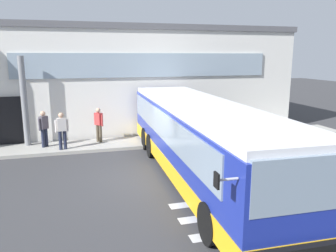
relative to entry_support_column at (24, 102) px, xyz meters
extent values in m
cube|color=#353538|center=(4.92, -5.40, -2.22)|extent=(80.00, 90.00, 0.02)
cube|color=silver|center=(6.92, -10.50, -2.21)|extent=(4.40, 0.36, 0.01)
cube|color=silver|center=(6.92, -9.60, -2.21)|extent=(4.40, 0.36, 0.01)
cube|color=silver|center=(6.92, -8.70, -2.21)|extent=(4.40, 0.36, 0.01)
cube|color=silver|center=(6.92, -7.80, -2.21)|extent=(4.40, 0.36, 0.01)
cube|color=silver|center=(4.92, 6.60, 0.57)|extent=(19.10, 12.00, 5.57)
cube|color=#56565B|center=(4.92, 6.60, 3.51)|extent=(19.30, 12.20, 0.30)
cube|color=black|center=(-1.13, 0.55, -1.01)|extent=(1.80, 0.16, 2.40)
cube|color=#8C9EAD|center=(5.92, 0.56, 1.59)|extent=(13.10, 0.10, 1.20)
cube|color=#9E9B93|center=(4.92, -0.60, -2.14)|extent=(23.10, 2.00, 0.15)
cylinder|color=slate|center=(0.00, 0.00, 0.00)|extent=(0.28, 0.28, 4.12)
cube|color=navy|center=(6.39, -5.73, -0.79)|extent=(2.89, 12.03, 2.15)
cube|color=#F2AD19|center=(6.39, -5.73, -1.59)|extent=(2.94, 12.07, 0.55)
cube|color=silver|center=(6.39, -5.73, 0.39)|extent=(2.79, 11.83, 0.20)
cube|color=gray|center=(6.22, -11.66, -0.19)|extent=(2.35, 0.19, 1.05)
cube|color=gray|center=(7.69, -5.46, -0.29)|extent=(0.35, 10.76, 0.95)
cube|color=gray|center=(5.10, -5.39, -0.29)|extent=(0.35, 10.76, 0.95)
cube|color=black|center=(6.22, -11.66, 0.17)|extent=(2.15, 0.16, 0.28)
cylinder|color=#B7B7BF|center=(4.73, -11.41, -0.04)|extent=(0.40, 0.06, 0.05)
cube|color=black|center=(4.53, -11.41, -0.04)|extent=(0.05, 0.20, 0.28)
cylinder|color=black|center=(7.44, -9.94, -1.71)|extent=(0.33, 1.01, 1.00)
cylinder|color=black|center=(5.09, -9.87, -1.71)|extent=(0.33, 1.01, 1.00)
cylinder|color=black|center=(7.64, -2.98, -1.71)|extent=(0.33, 1.01, 1.00)
cylinder|color=black|center=(5.29, -2.91, -1.71)|extent=(0.33, 1.01, 1.00)
cylinder|color=black|center=(7.68, -1.68, -1.71)|extent=(0.33, 1.01, 1.00)
cylinder|color=black|center=(5.33, -1.61, -1.71)|extent=(0.33, 1.01, 1.00)
cylinder|color=#1E2338|center=(0.86, -0.43, -1.64)|extent=(0.15, 0.15, 0.85)
cylinder|color=#1E2338|center=(0.74, -0.58, -1.64)|extent=(0.15, 0.15, 0.85)
cube|color=#4C4751|center=(0.80, -0.51, -0.92)|extent=(0.41, 0.43, 0.58)
sphere|color=tan|center=(0.80, -0.51, -0.50)|extent=(0.23, 0.23, 0.23)
cylinder|color=#4C4751|center=(0.96, -0.31, -0.97)|extent=(0.09, 0.09, 0.55)
cylinder|color=#4C4751|center=(0.64, -0.70, -0.97)|extent=(0.09, 0.09, 0.55)
cylinder|color=#1E2338|center=(1.71, -1.18, -1.64)|extent=(0.15, 0.15, 0.85)
cylinder|color=#1E2338|center=(1.52, -1.21, -1.64)|extent=(0.15, 0.15, 0.85)
cube|color=silver|center=(1.62, -1.19, -0.92)|extent=(0.41, 0.27, 0.58)
sphere|color=tan|center=(1.62, -1.19, -0.50)|extent=(0.23, 0.23, 0.23)
cylinder|color=silver|center=(1.86, -1.15, -0.97)|extent=(0.09, 0.09, 0.55)
cylinder|color=silver|center=(1.37, -1.23, -0.97)|extent=(0.09, 0.09, 0.55)
cylinder|color=#4C4233|center=(3.35, -0.35, -1.64)|extent=(0.15, 0.15, 0.85)
cylinder|color=#4C4233|center=(3.22, -0.19, -1.64)|extent=(0.15, 0.15, 0.85)
cube|color=#B23333|center=(3.28, -0.27, -0.92)|extent=(0.41, 0.44, 0.58)
sphere|color=tan|center=(3.28, -0.27, -0.50)|extent=(0.23, 0.23, 0.23)
cylinder|color=#B23333|center=(3.44, -0.47, -0.97)|extent=(0.09, 0.09, 0.55)
cylinder|color=#B23333|center=(3.13, -0.07, -0.97)|extent=(0.09, 0.09, 0.55)
cylinder|color=yellow|center=(7.02, -1.80, -1.76)|extent=(0.18, 0.18, 0.90)
camera|label=1|loc=(2.26, -16.42, 2.07)|focal=35.79mm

